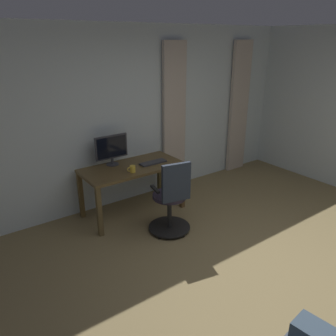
% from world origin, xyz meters
% --- Properties ---
extents(ground_plane, '(7.55, 7.55, 0.00)m').
position_xyz_m(ground_plane, '(0.00, 0.00, 0.00)').
color(ground_plane, olive).
extents(back_room_partition, '(5.81, 0.10, 2.62)m').
position_xyz_m(back_room_partition, '(0.00, -2.66, 1.31)').
color(back_room_partition, silver).
rests_on(back_room_partition, ground).
extents(curtain_left_panel, '(0.43, 0.06, 2.39)m').
position_xyz_m(curtain_left_panel, '(-2.09, -2.55, 1.20)').
color(curtain_left_panel, '#BCAD9C').
rests_on(curtain_left_panel, ground).
extents(curtain_right_panel, '(0.42, 0.06, 2.39)m').
position_xyz_m(curtain_right_panel, '(-0.58, -2.55, 1.20)').
color(curtain_right_panel, '#BCAD9C').
rests_on(curtain_right_panel, ground).
extents(desk, '(1.43, 0.69, 0.72)m').
position_xyz_m(desk, '(0.45, -2.16, 0.63)').
color(desk, brown).
rests_on(desk, ground).
extents(office_chair, '(0.56, 0.56, 1.02)m').
position_xyz_m(office_chair, '(0.33, -1.38, 0.47)').
color(office_chair, black).
rests_on(office_chair, ground).
extents(computer_monitor, '(0.49, 0.18, 0.43)m').
position_xyz_m(computer_monitor, '(0.64, -2.39, 0.97)').
color(computer_monitor, '#333338').
rests_on(computer_monitor, desk).
extents(computer_keyboard, '(0.40, 0.13, 0.02)m').
position_xyz_m(computer_keyboard, '(0.14, -2.09, 0.74)').
color(computer_keyboard, '#333338').
rests_on(computer_keyboard, desk).
extents(mug_tea, '(0.12, 0.08, 0.09)m').
position_xyz_m(mug_tea, '(0.56, -1.96, 0.77)').
color(mug_tea, gold).
rests_on(mug_tea, desk).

